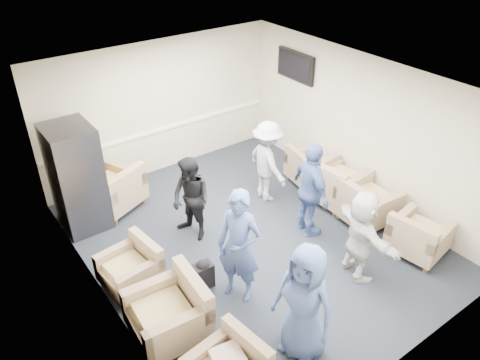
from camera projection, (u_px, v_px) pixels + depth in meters
floor at (251, 239)px, 7.92m from camera, size 6.00×6.00×0.00m
ceiling at (254, 87)px, 6.49m from camera, size 6.00×6.00×0.00m
back_wall at (161, 108)px, 9.26m from camera, size 5.00×0.02×2.70m
front_wall at (417, 283)px, 5.15m from camera, size 5.00×0.02×2.70m
left_wall at (97, 230)px, 5.96m from camera, size 0.02×6.00×2.70m
right_wall at (362, 129)px, 8.45m from camera, size 0.02×6.00×2.70m
chair_rail at (163, 129)px, 9.49m from camera, size 4.98×0.04×0.06m
tv at (296, 66)px, 9.29m from camera, size 0.10×1.00×0.58m
armchair_left_mid at (172, 314)px, 6.05m from camera, size 0.99×0.99×0.74m
armchair_left_far at (133, 269)px, 6.87m from camera, size 0.84×0.84×0.61m
armchair_right_near at (417, 238)px, 7.43m from camera, size 0.94×0.94×0.65m
armchair_right_midnear at (364, 204)px, 8.15m from camera, size 0.98×0.98×0.73m
armchair_right_midfar at (334, 185)px, 8.66m from camera, size 1.04×1.04×0.76m
armchair_right_far at (310, 169)px, 9.24m from camera, size 0.95×0.95×0.66m
armchair_corner at (115, 191)px, 8.51m from camera, size 1.20×1.20×0.73m
vending_machine at (77, 178)px, 7.82m from camera, size 0.76×0.88×1.87m
backpack at (203, 273)px, 6.86m from camera, size 0.29×0.22×0.49m
person_front_left at (304, 303)px, 5.59m from camera, size 0.70×0.91×1.67m
person_mid_left at (239, 247)px, 6.40m from camera, size 0.68×0.76×1.76m
person_back_left at (191, 199)px, 7.62m from camera, size 0.70×0.82×1.48m
person_back_right at (268, 162)px, 8.57m from camera, size 0.68×1.07×1.58m
person_mid_right at (311, 191)px, 7.64m from camera, size 0.63×1.05×1.68m
person_front_right at (361, 235)px, 6.84m from camera, size 0.76×1.44×1.48m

